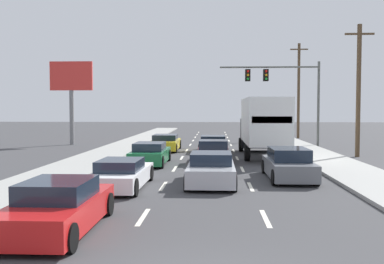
{
  "coord_description": "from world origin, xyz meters",
  "views": [
    {
      "loc": [
        0.27,
        -6.92,
        3.02
      ],
      "look_at": [
        -1.0,
        18.8,
        1.68
      ],
      "focal_mm": 41.6,
      "sensor_mm": 36.0,
      "label": 1
    }
  ],
  "objects_px": {
    "box_truck": "(263,124)",
    "roadside_billboard": "(71,87)",
    "car_silver": "(211,170)",
    "car_tan": "(213,144)",
    "car_red": "(59,208)",
    "car_green": "(150,154)",
    "utility_pole_mid": "(359,89)",
    "utility_pole_far": "(299,90)",
    "car_white": "(122,174)",
    "car_gray": "(288,165)",
    "car_maroon": "(213,153)",
    "traffic_signal_mast": "(278,83)",
    "car_yellow": "(165,143)"
  },
  "relations": [
    {
      "from": "car_red",
      "to": "car_silver",
      "type": "xyz_separation_m",
      "value": [
        3.72,
        7.06,
        -0.0
      ]
    },
    {
      "from": "car_green",
      "to": "car_maroon",
      "type": "bearing_deg",
      "value": 15.32
    },
    {
      "from": "roadside_billboard",
      "to": "car_silver",
      "type": "bearing_deg",
      "value": -58.18
    },
    {
      "from": "car_silver",
      "to": "car_gray",
      "type": "distance_m",
      "value": 3.6
    },
    {
      "from": "car_white",
      "to": "car_silver",
      "type": "relative_size",
      "value": 1.05
    },
    {
      "from": "car_green",
      "to": "car_white",
      "type": "xyz_separation_m",
      "value": [
        -0.06,
        -7.21,
        -0.04
      ]
    },
    {
      "from": "utility_pole_mid",
      "to": "car_yellow",
      "type": "bearing_deg",
      "value": 163.93
    },
    {
      "from": "car_tan",
      "to": "car_maroon",
      "type": "height_order",
      "value": "car_maroon"
    },
    {
      "from": "car_green",
      "to": "utility_pole_far",
      "type": "distance_m",
      "value": 25.67
    },
    {
      "from": "car_maroon",
      "to": "car_silver",
      "type": "relative_size",
      "value": 0.93
    },
    {
      "from": "car_tan",
      "to": "car_gray",
      "type": "distance_m",
      "value": 12.33
    },
    {
      "from": "car_green",
      "to": "traffic_signal_mast",
      "type": "relative_size",
      "value": 0.55
    },
    {
      "from": "car_red",
      "to": "traffic_signal_mast",
      "type": "relative_size",
      "value": 0.55
    },
    {
      "from": "car_yellow",
      "to": "car_green",
      "type": "relative_size",
      "value": 1.03
    },
    {
      "from": "car_green",
      "to": "traffic_signal_mast",
      "type": "distance_m",
      "value": 15.65
    },
    {
      "from": "car_yellow",
      "to": "car_maroon",
      "type": "relative_size",
      "value": 1.11
    },
    {
      "from": "car_gray",
      "to": "roadside_billboard",
      "type": "bearing_deg",
      "value": 130.61
    },
    {
      "from": "car_maroon",
      "to": "car_gray",
      "type": "height_order",
      "value": "car_gray"
    },
    {
      "from": "car_white",
      "to": "utility_pole_far",
      "type": "height_order",
      "value": "utility_pole_far"
    },
    {
      "from": "car_silver",
      "to": "roadside_billboard",
      "type": "height_order",
      "value": "roadside_billboard"
    },
    {
      "from": "car_yellow",
      "to": "car_silver",
      "type": "distance_m",
      "value": 14.62
    },
    {
      "from": "car_gray",
      "to": "car_tan",
      "type": "bearing_deg",
      "value": 105.33
    },
    {
      "from": "car_white",
      "to": "car_gray",
      "type": "distance_m",
      "value": 7.16
    },
    {
      "from": "car_yellow",
      "to": "traffic_signal_mast",
      "type": "bearing_deg",
      "value": 26.04
    },
    {
      "from": "car_red",
      "to": "car_gray",
      "type": "height_order",
      "value": "car_gray"
    },
    {
      "from": "utility_pole_mid",
      "to": "roadside_billboard",
      "type": "height_order",
      "value": "utility_pole_mid"
    },
    {
      "from": "car_maroon",
      "to": "car_white",
      "type": "bearing_deg",
      "value": -113.11
    },
    {
      "from": "car_silver",
      "to": "roadside_billboard",
      "type": "xyz_separation_m",
      "value": [
        -11.85,
        19.11,
        4.31
      ]
    },
    {
      "from": "traffic_signal_mast",
      "to": "utility_pole_far",
      "type": "relative_size",
      "value": 0.83
    },
    {
      "from": "car_silver",
      "to": "utility_pole_mid",
      "type": "xyz_separation_m",
      "value": [
        9.15,
        10.61,
        3.69
      ]
    },
    {
      "from": "car_green",
      "to": "roadside_billboard",
      "type": "bearing_deg",
      "value": 123.3
    },
    {
      "from": "car_maroon",
      "to": "car_gray",
      "type": "bearing_deg",
      "value": -60.26
    },
    {
      "from": "car_yellow",
      "to": "car_gray",
      "type": "xyz_separation_m",
      "value": [
        6.71,
        -12.81,
        0.07
      ]
    },
    {
      "from": "car_green",
      "to": "car_maroon",
      "type": "height_order",
      "value": "car_maroon"
    },
    {
      "from": "box_truck",
      "to": "utility_pole_mid",
      "type": "bearing_deg",
      "value": 4.08
    },
    {
      "from": "car_white",
      "to": "box_truck",
      "type": "relative_size",
      "value": 0.51
    },
    {
      "from": "car_tan",
      "to": "car_red",
      "type": "bearing_deg",
      "value": -100.5
    },
    {
      "from": "box_truck",
      "to": "roadside_billboard",
      "type": "distance_m",
      "value": 17.7
    },
    {
      "from": "car_yellow",
      "to": "car_green",
      "type": "distance_m",
      "value": 8.07
    },
    {
      "from": "car_gray",
      "to": "car_green",
      "type": "bearing_deg",
      "value": 144.56
    },
    {
      "from": "car_yellow",
      "to": "car_gray",
      "type": "bearing_deg",
      "value": -62.35
    },
    {
      "from": "car_yellow",
      "to": "traffic_signal_mast",
      "type": "height_order",
      "value": "traffic_signal_mast"
    },
    {
      "from": "car_silver",
      "to": "car_tan",
      "type": "bearing_deg",
      "value": 89.78
    },
    {
      "from": "box_truck",
      "to": "car_yellow",
      "type": "bearing_deg",
      "value": 148.43
    },
    {
      "from": "car_maroon",
      "to": "utility_pole_mid",
      "type": "bearing_deg",
      "value": 21.2
    },
    {
      "from": "car_silver",
      "to": "utility_pole_far",
      "type": "relative_size",
      "value": 0.45
    },
    {
      "from": "utility_pole_far",
      "to": "car_yellow",
      "type": "bearing_deg",
      "value": -130.74
    },
    {
      "from": "car_green",
      "to": "utility_pole_mid",
      "type": "height_order",
      "value": "utility_pole_mid"
    },
    {
      "from": "car_gray",
      "to": "roadside_billboard",
      "type": "distance_m",
      "value": 23.69
    },
    {
      "from": "utility_pole_far",
      "to": "roadside_billboard",
      "type": "relative_size",
      "value": 1.39
    }
  ]
}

